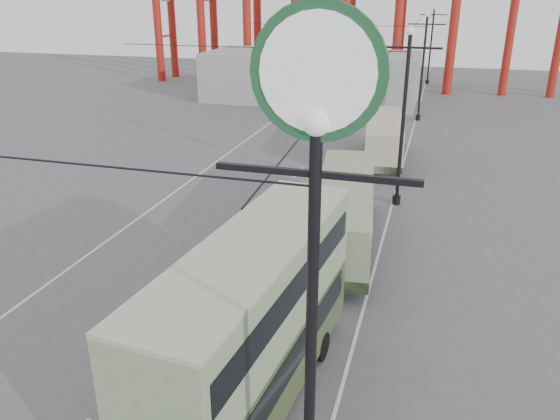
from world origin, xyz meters
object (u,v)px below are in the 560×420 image
(double_decker_bus, at_px, (254,318))
(single_decker_green, at_px, (344,210))
(single_decker_cream, at_px, (384,138))
(pedestrian, at_px, (240,301))
(lamp_post_near, at_px, (315,201))

(double_decker_bus, distance_m, single_decker_green, 11.18)
(single_decker_cream, height_order, pedestrian, single_decker_cream)
(double_decker_bus, bearing_deg, lamp_post_near, -52.87)
(double_decker_bus, bearing_deg, pedestrian, 122.03)
(lamp_post_near, relative_size, single_decker_cream, 1.14)
(double_decker_bus, xyz_separation_m, single_decker_green, (0.49, 11.11, -1.14))
(single_decker_green, bearing_deg, pedestrian, -114.02)
(lamp_post_near, relative_size, pedestrian, 5.73)
(lamp_post_near, bearing_deg, pedestrian, 119.05)
(pedestrian, bearing_deg, single_decker_green, -110.43)
(single_decker_cream, relative_size, pedestrian, 5.05)
(lamp_post_near, distance_m, single_decker_green, 16.38)
(double_decker_bus, distance_m, pedestrian, 4.48)
(lamp_post_near, distance_m, pedestrian, 11.09)
(single_decker_green, bearing_deg, double_decker_bus, -99.50)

